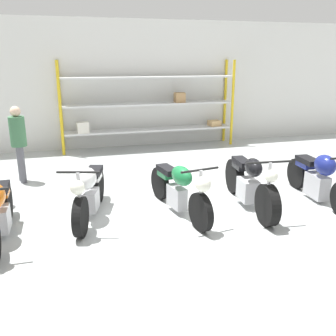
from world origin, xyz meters
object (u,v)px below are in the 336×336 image
motorcycle_white (89,191)px  person_near_rack (18,138)px  shelving_rack (150,105)px  motorcycle_blue (320,178)px  motorcycle_black (250,183)px  motorcycle_green (179,188)px

motorcycle_white → person_near_rack: size_ratio=1.22×
shelving_rack → motorcycle_white: shelving_rack is taller
motorcycle_blue → person_near_rack: (-5.37, 2.63, 0.49)m
motorcycle_blue → person_near_rack: person_near_rack is taller
motorcycle_blue → person_near_rack: bearing=-112.2°
motorcycle_black → motorcycle_blue: bearing=92.5°
motorcycle_green → motorcycle_black: motorcycle_black is taller
shelving_rack → motorcycle_white: 5.19m
motorcycle_green → person_near_rack: bearing=-143.0°
motorcycle_green → person_near_rack: (-2.73, 2.53, 0.48)m
motorcycle_white → motorcycle_black: size_ratio=0.89×
person_near_rack → motorcycle_white: bearing=104.0°
motorcycle_black → person_near_rack: size_ratio=1.37×
motorcycle_white → person_near_rack: person_near_rack is taller
person_near_rack → motorcycle_green: bearing=122.0°
motorcycle_green → motorcycle_black: (1.28, -0.03, -0.03)m
motorcycle_white → person_near_rack: (-1.27, 2.28, 0.49)m
motorcycle_white → motorcycle_black: 2.75m
motorcycle_white → motorcycle_black: bearing=99.5°
person_near_rack → motorcycle_black: bearing=132.3°
shelving_rack → motorcycle_black: (0.66, -4.98, -0.79)m
person_near_rack → motorcycle_blue: bearing=138.8°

